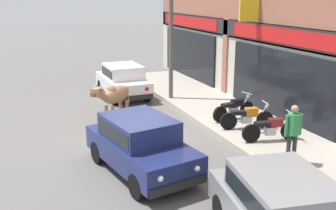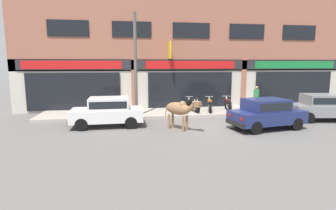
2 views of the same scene
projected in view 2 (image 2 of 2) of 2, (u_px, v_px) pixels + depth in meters
name	position (u px, v px, depth m)	size (l,w,h in m)	color
ground_plane	(214.00, 126.00, 13.16)	(90.00, 90.00, 0.00)	#605E5B
sidewalk	(195.00, 112.00, 16.74)	(19.00, 2.94, 0.16)	#A8A093
shop_building	(190.00, 48.00, 17.79)	(23.00, 1.40, 8.83)	#9E604C
cow	(179.00, 109.00, 12.32)	(1.57, 1.77, 1.61)	#936B47
car_0	(266.00, 112.00, 12.56)	(3.79, 2.20, 1.46)	black
car_1	(108.00, 110.00, 13.05)	(3.65, 1.69, 1.46)	black
car_3	(323.00, 106.00, 14.43)	(3.78, 2.15, 1.46)	black
motorcycle_0	(193.00, 105.00, 16.42)	(0.59, 1.80, 0.88)	black
motorcycle_1	(210.00, 105.00, 16.45)	(0.67, 1.78, 0.88)	black
motorcycle_2	(228.00, 105.00, 16.67)	(0.61, 1.80, 0.88)	black
pedestrian	(256.00, 96.00, 16.29)	(0.32, 0.50, 1.60)	#2D2D33
utility_pole	(136.00, 65.00, 14.58)	(0.18, 0.18, 5.75)	#595651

